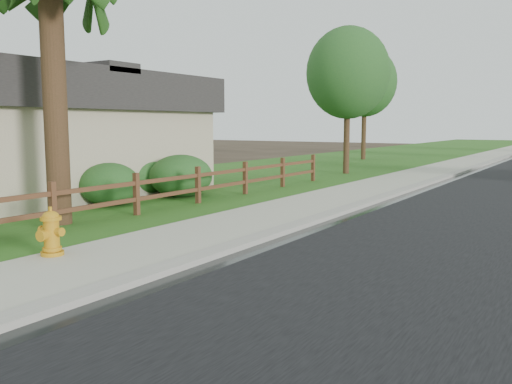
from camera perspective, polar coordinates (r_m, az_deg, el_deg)
The scene contains 15 objects.
ground at distance 7.69m, azimuth -20.99°, elevation -10.58°, with size 120.00×120.00×0.00m, color #32281B.
curb at distance 39.74m, azimuth 24.59°, elevation 3.30°, with size 0.40×90.00×0.12m, color gray.
wet_gutter at distance 39.70m, azimuth 25.09°, elevation 3.21°, with size 0.50×90.00×0.00m, color black.
sidewalk at distance 39.95m, azimuth 22.75°, elevation 3.39°, with size 2.20×90.00×0.10m, color #AEAA97.
grass_strip at distance 40.32m, azimuth 20.08°, elevation 3.52°, with size 1.60×90.00×0.06m, color #215117.
lawn_near at distance 41.76m, azimuth 13.10°, elevation 3.86°, with size 9.00×90.00×0.04m, color #215117.
ranch_fence at distance 14.44m, azimuth -9.11°, elevation 0.45°, with size 0.12×16.92×1.10m.
house at distance 20.38m, azimuth -23.84°, elevation 5.98°, with size 10.60×9.60×4.05m.
fire_hydrant at distance 9.67m, azimuth -20.76°, elevation -4.07°, with size 0.54×0.43×0.82m.
boulder at distance 17.32m, azimuth -7.89°, elevation 0.85°, with size 1.20×0.90×0.80m, color brown.
shrub_b at distance 17.84m, azimuth -11.88°, elevation 1.62°, with size 1.74×1.74×1.22m, color #1A4A1F.
shrub_c at distance 15.71m, azimuth -15.15°, elevation 0.79°, with size 1.68×1.68×1.21m, color #1A4A1F.
shrub_d at distance 17.09m, azimuth -7.91°, elevation 1.68°, with size 1.97×1.97×1.34m, color #1A4A1F.
tree_near_left at distance 25.17m, azimuth 9.66°, elevation 12.24°, with size 3.74×3.74×6.62m.
tree_mid_left at distance 35.56m, azimuth 11.40°, elevation 11.27°, with size 3.99×3.99×7.13m.
Camera 1 is at (5.97, -4.29, 2.28)m, focal length 38.00 mm.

